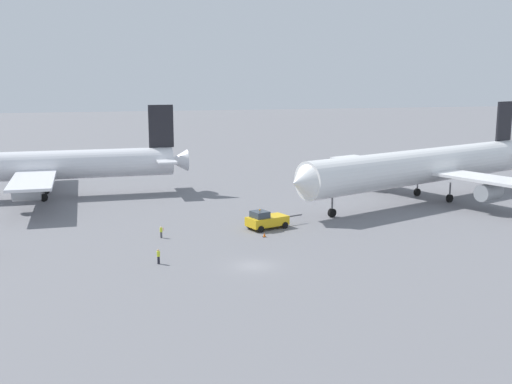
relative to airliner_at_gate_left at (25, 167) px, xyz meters
The scene contains 7 objects.
ground_plane 55.01m from the airliner_at_gate_left, 58.25° to the right, with size 600.00×600.00×0.00m, color slate.
airliner_at_gate_left is the anchor object (origin of this frame).
airliner_being_pushed 67.10m from the airliner_at_gate_left, 15.62° to the right, with size 52.93×41.85×16.01m.
pushback_tug 46.08m from the airliner_at_gate_left, 41.24° to the right, with size 8.81×4.61×2.88m.
ground_crew_wing_walker_right 47.28m from the airliner_at_gate_left, 66.72° to the right, with size 0.36×0.49×1.72m.
ground_crew_marshaller_foreground 37.88m from the airliner_at_gate_left, 57.94° to the right, with size 0.48×0.36×1.56m.
traffic_cone_nose_right 48.22m from the airliner_at_gate_left, 46.31° to the right, with size 0.44×0.44×0.60m.
Camera 1 is at (-15.66, -65.04, 21.04)m, focal length 43.97 mm.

